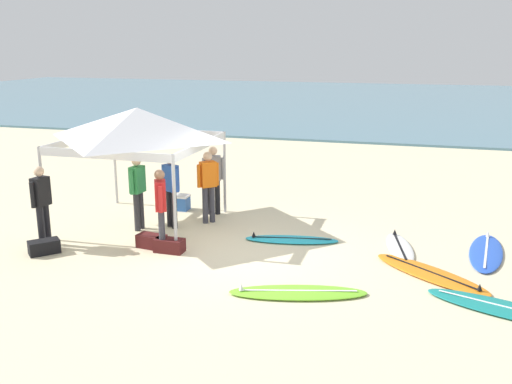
% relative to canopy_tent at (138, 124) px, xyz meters
% --- Properties ---
extents(ground_plane, '(80.00, 80.00, 0.00)m').
position_rel_canopy_tent_xyz_m(ground_plane, '(2.80, -1.15, -2.39)').
color(ground_plane, beige).
extents(sea, '(80.00, 36.00, 0.10)m').
position_rel_canopy_tent_xyz_m(sea, '(2.80, 30.60, -2.34)').
color(sea, '#568499').
rests_on(sea, ground).
extents(canopy_tent, '(3.17, 3.17, 2.75)m').
position_rel_canopy_tent_xyz_m(canopy_tent, '(0.00, 0.00, 0.00)').
color(canopy_tent, '#B7B7BC').
rests_on(canopy_tent, ground).
extents(surfboard_orange, '(2.36, 2.03, 0.19)m').
position_rel_canopy_tent_xyz_m(surfboard_orange, '(6.50, -1.30, -2.35)').
color(surfboard_orange, orange).
rests_on(surfboard_orange, ground).
extents(surfboard_cyan, '(2.08, 0.89, 0.19)m').
position_rel_canopy_tent_xyz_m(surfboard_cyan, '(3.62, -0.16, -2.35)').
color(surfboard_cyan, '#23B2CC').
rests_on(surfboard_cyan, ground).
extents(surfboard_lime, '(2.45, 1.23, 0.19)m').
position_rel_canopy_tent_xyz_m(surfboard_lime, '(4.32, -2.79, -2.35)').
color(surfboard_lime, '#7AD12D').
rests_on(surfboard_lime, ground).
extents(surfboard_white, '(0.84, 1.90, 0.19)m').
position_rel_canopy_tent_xyz_m(surfboard_white, '(5.90, -0.02, -2.35)').
color(surfboard_white, white).
rests_on(surfboard_white, ground).
extents(surfboard_teal, '(2.58, 1.47, 0.19)m').
position_rel_canopy_tent_xyz_m(surfboard_teal, '(7.64, -2.48, -2.35)').
color(surfboard_teal, '#19847F').
rests_on(surfboard_teal, ground).
extents(surfboard_blue, '(0.92, 2.43, 0.19)m').
position_rel_canopy_tent_xyz_m(surfboard_blue, '(7.60, 0.16, -2.35)').
color(surfboard_blue, blue).
rests_on(surfboard_blue, ground).
extents(person_orange, '(0.42, 0.41, 1.71)m').
position_rel_canopy_tent_xyz_m(person_orange, '(1.44, 0.59, -1.40)').
color(person_orange, '#383842').
rests_on(person_orange, ground).
extents(person_green, '(0.25, 0.55, 1.71)m').
position_rel_canopy_tent_xyz_m(person_green, '(0.10, -0.34, -1.40)').
color(person_green, '#2D2D33').
rests_on(person_green, ground).
extents(person_grey, '(0.52, 0.34, 1.71)m').
position_rel_canopy_tent_xyz_m(person_grey, '(1.32, 1.28, -1.40)').
color(person_grey, black).
rests_on(person_grey, ground).
extents(person_blue, '(0.49, 0.36, 1.71)m').
position_rel_canopy_tent_xyz_m(person_blue, '(0.75, 0.01, -1.40)').
color(person_blue, black).
rests_on(person_blue, ground).
extents(person_red, '(0.36, 0.50, 1.71)m').
position_rel_canopy_tent_xyz_m(person_red, '(1.19, -1.47, -1.40)').
color(person_red, '#383842').
rests_on(person_red, ground).
extents(person_black, '(0.27, 0.54, 1.71)m').
position_rel_canopy_tent_xyz_m(person_black, '(-1.32, -1.86, -1.40)').
color(person_black, black).
rests_on(person_black, ground).
extents(gear_bag_near_tent, '(0.64, 0.41, 0.28)m').
position_rel_canopy_tent_xyz_m(gear_bag_near_tent, '(0.90, -1.36, -2.25)').
color(gear_bag_near_tent, '#4C1919').
rests_on(gear_bag_near_tent, ground).
extents(gear_bag_by_pole, '(0.61, 0.33, 0.28)m').
position_rel_canopy_tent_xyz_m(gear_bag_by_pole, '(1.36, -1.50, -2.25)').
color(gear_bag_by_pole, '#4C1919').
rests_on(gear_bag_by_pole, ground).
extents(gear_bag_on_sand, '(0.65, 0.66, 0.28)m').
position_rel_canopy_tent_xyz_m(gear_bag_on_sand, '(-1.05, -2.28, -2.25)').
color(gear_bag_on_sand, black).
rests_on(gear_bag_on_sand, ground).
extents(cooler_box, '(0.50, 0.36, 0.39)m').
position_rel_canopy_tent_xyz_m(cooler_box, '(0.33, 1.41, -2.19)').
color(cooler_box, '#2D60B7').
rests_on(cooler_box, ground).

